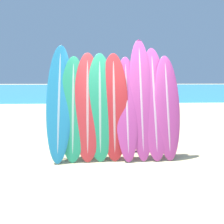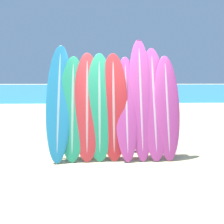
{
  "view_description": "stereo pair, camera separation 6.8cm",
  "coord_description": "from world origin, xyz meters",
  "views": [
    {
      "loc": [
        -0.59,
        -3.91,
        1.65
      ],
      "look_at": [
        -0.27,
        1.35,
        0.87
      ],
      "focal_mm": 35.0,
      "sensor_mm": 36.0,
      "label": 1
    },
    {
      "loc": [
        -0.52,
        -3.92,
        1.65
      ],
      "look_at": [
        -0.27,
        1.35,
        0.87
      ],
      "focal_mm": 35.0,
      "sensor_mm": 36.0,
      "label": 2
    }
  ],
  "objects": [
    {
      "name": "ground_plane",
      "position": [
        0.0,
        0.0,
        0.0
      ],
      "size": [
        160.0,
        160.0,
        0.0
      ],
      "primitive_type": "plane",
      "color": "tan"
    },
    {
      "name": "ocean_water",
      "position": [
        0.0,
        40.09,
        0.0
      ],
      "size": [
        120.0,
        60.0,
        0.01
      ],
      "color": "teal",
      "rests_on": "ground_plane"
    },
    {
      "name": "surfboard_rack",
      "position": [
        -0.27,
        0.55,
        0.46
      ],
      "size": [
        2.61,
        0.04,
        0.85
      ],
      "color": "#28282D",
      "rests_on": "ground_plane"
    },
    {
      "name": "surfboard_slot_0",
      "position": [
        -1.41,
        0.65,
        1.21
      ],
      "size": [
        0.53,
        0.95,
        2.41
      ],
      "color": "teal",
      "rests_on": "ground_plane"
    },
    {
      "name": "surfboard_slot_1",
      "position": [
        -1.12,
        0.6,
        1.08
      ],
      "size": [
        0.56,
        0.73,
        2.16
      ],
      "color": "#289E70",
      "rests_on": "ground_plane"
    },
    {
      "name": "surfboard_slot_2",
      "position": [
        -0.82,
        0.6,
        1.12
      ],
      "size": [
        0.58,
        0.72,
        2.23
      ],
      "color": "red",
      "rests_on": "ground_plane"
    },
    {
      "name": "surfboard_slot_3",
      "position": [
        -0.56,
        0.59,
        1.11
      ],
      "size": [
        0.58,
        0.67,
        2.22
      ],
      "color": "#289E70",
      "rests_on": "ground_plane"
    },
    {
      "name": "surfboard_slot_4",
      "position": [
        -0.27,
        0.59,
        1.11
      ],
      "size": [
        0.59,
        0.64,
        2.22
      ],
      "color": "red",
      "rests_on": "ground_plane"
    },
    {
      "name": "surfboard_slot_5",
      "position": [
        0.0,
        0.6,
        1.08
      ],
      "size": [
        0.49,
        0.85,
        2.16
      ],
      "color": "#B23D8E",
      "rests_on": "ground_plane"
    },
    {
      "name": "surfboard_slot_6",
      "position": [
        0.31,
        0.66,
        1.27
      ],
      "size": [
        0.51,
        0.88,
        2.54
      ],
      "color": "#B23D8E",
      "rests_on": "ground_plane"
    },
    {
      "name": "surfboard_slot_7",
      "position": [
        0.59,
        0.64,
        1.18
      ],
      "size": [
        0.56,
        0.86,
        2.36
      ],
      "color": "#B23D8E",
      "rests_on": "ground_plane"
    },
    {
      "name": "surfboard_slot_8",
      "position": [
        0.86,
        0.59,
        1.09
      ],
      "size": [
        0.53,
        0.73,
        2.18
      ],
      "color": "#B23D8E",
      "rests_on": "ground_plane"
    },
    {
      "name": "person_near_water",
      "position": [
        -1.64,
        4.87,
        0.88
      ],
      "size": [
        0.22,
        0.27,
        1.61
      ],
      "rotation": [
        0.0,
        0.0,
        4.57
      ],
      "color": "tan",
      "rests_on": "ground_plane"
    },
    {
      "name": "person_mid_beach",
      "position": [
        0.25,
        9.82,
        0.89
      ],
      "size": [
        0.26,
        0.28,
        1.63
      ],
      "rotation": [
        0.0,
        0.0,
        5.31
      ],
      "color": "beige",
      "rests_on": "ground_plane"
    },
    {
      "name": "person_far_left",
      "position": [
        0.39,
        6.2,
        0.89
      ],
      "size": [
        0.28,
        0.25,
        1.63
      ],
      "rotation": [
        0.0,
        0.0,
        5.71
      ],
      "color": "#A87A5B",
      "rests_on": "ground_plane"
    }
  ]
}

